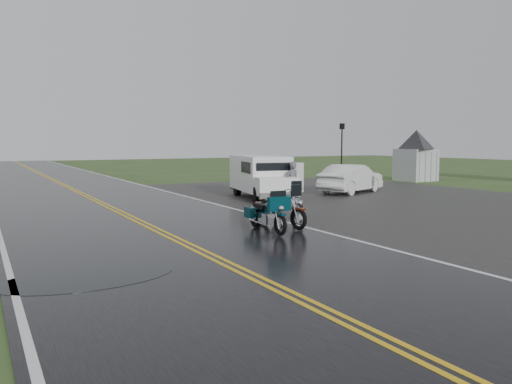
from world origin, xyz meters
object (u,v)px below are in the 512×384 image
at_px(visitor_center, 416,143).
at_px(motorcycle_silver, 298,203).
at_px(lamp_post_far_right, 342,153).
at_px(van_white, 256,180).
at_px(person_at_van, 292,183).
at_px(motorcycle_teal, 280,216).
at_px(motorcycle_red, 298,210).
at_px(sedan_white, 351,179).

height_order(visitor_center, motorcycle_silver, visitor_center).
bearing_deg(lamp_post_far_right, van_white, -145.65).
bearing_deg(motorcycle_silver, lamp_post_far_right, 51.27).
relative_size(visitor_center, person_at_van, 9.75).
relative_size(motorcycle_teal, person_at_van, 1.19).
height_order(motorcycle_red, motorcycle_teal, motorcycle_red).
bearing_deg(motorcycle_red, person_at_van, 48.35).
xyz_separation_m(motorcycle_teal, van_white, (2.93, 6.47, 0.36)).
relative_size(person_at_van, sedan_white, 0.40).
height_order(motorcycle_teal, sedan_white, sedan_white).
xyz_separation_m(van_white, sedan_white, (5.98, 1.35, -0.26)).
xyz_separation_m(motorcycle_silver, lamp_post_far_right, (10.66, 11.07, 1.21)).
bearing_deg(motorcycle_teal, motorcycle_red, 30.76).
xyz_separation_m(motorcycle_red, van_white, (2.06, 6.01, 0.33)).
bearing_deg(sedan_white, van_white, 80.16).
relative_size(motorcycle_teal, sedan_white, 0.48).
distance_m(visitor_center, motorcycle_teal, 21.27).
xyz_separation_m(van_white, lamp_post_far_right, (9.60, 6.56, 0.86)).
height_order(visitor_center, motorcycle_teal, visitor_center).
height_order(van_white, lamp_post_far_right, lamp_post_far_right).
xyz_separation_m(person_at_van, sedan_white, (4.61, 1.86, -0.14)).
relative_size(visitor_center, lamp_post_far_right, 4.45).
height_order(person_at_van, sedan_white, person_at_van).
bearing_deg(motorcycle_teal, sedan_white, 44.40).
bearing_deg(motorcycle_teal, visitor_center, 37.22).
xyz_separation_m(motorcycle_red, person_at_van, (3.43, 5.50, 0.21)).
distance_m(motorcycle_teal, motorcycle_silver, 2.72).
bearing_deg(person_at_van, motorcycle_red, 49.68).
bearing_deg(visitor_center, van_white, -159.68).
bearing_deg(lamp_post_far_right, motorcycle_silver, -133.94).
height_order(sedan_white, lamp_post_far_right, lamp_post_far_right).
height_order(person_at_van, lamp_post_far_right, lamp_post_far_right).
xyz_separation_m(visitor_center, person_at_van, (-13.25, -5.93, -1.58)).
bearing_deg(van_white, person_at_van, -8.23).
bearing_deg(motorcycle_red, sedan_white, 32.79).
distance_m(motorcycle_red, person_at_van, 6.49).
xyz_separation_m(visitor_center, motorcycle_silver, (-15.68, -9.92, -1.81)).
distance_m(van_white, lamp_post_far_right, 11.66).
height_order(motorcycle_teal, lamp_post_far_right, lamp_post_far_right).
relative_size(motorcycle_silver, lamp_post_far_right, 0.55).
bearing_deg(lamp_post_far_right, sedan_white, -124.81).
bearing_deg(motorcycle_silver, person_at_van, 63.87).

